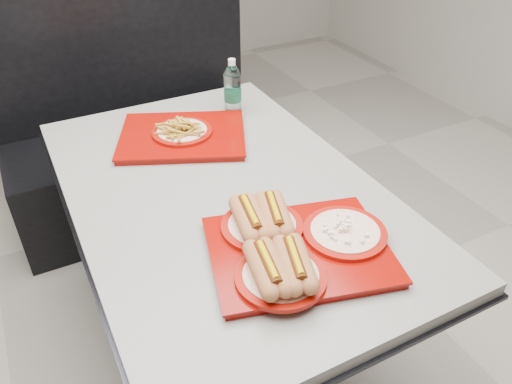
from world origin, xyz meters
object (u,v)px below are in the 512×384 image
booth_bench (138,135)px  water_bottle (233,90)px  diner_table (225,228)px  tray_near (292,245)px  tray_far (182,133)px

booth_bench → water_bottle: size_ratio=6.21×
booth_bench → water_bottle: 0.81m
diner_table → booth_bench: booth_bench is taller
tray_near → water_bottle: size_ratio=2.47×
water_bottle → diner_table: bearing=-118.7°
diner_table → tray_far: 0.40m
booth_bench → tray_near: size_ratio=2.51×
booth_bench → tray_far: booth_bench is taller
tray_near → booth_bench: bearing=91.2°
diner_table → tray_far: tray_far is taller
tray_near → tray_far: (-0.03, 0.71, -0.01)m
diner_table → water_bottle: size_ratio=6.53×
diner_table → booth_bench: (0.00, 1.09, -0.18)m
booth_bench → tray_near: bearing=-88.8°
tray_far → water_bottle: water_bottle is taller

